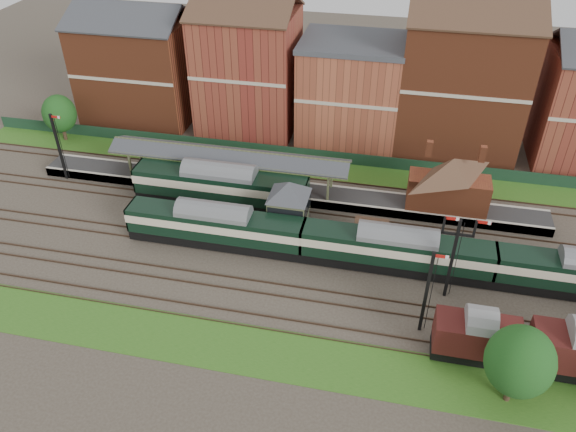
% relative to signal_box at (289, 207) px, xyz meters
% --- Properties ---
extents(ground, '(160.00, 160.00, 0.00)m').
position_rel_signal_box_xyz_m(ground, '(3.00, -3.25, -3.19)').
color(ground, '#473D33').
rests_on(ground, ground).
extents(grass_back, '(90.00, 4.50, 0.06)m').
position_rel_signal_box_xyz_m(grass_back, '(3.00, 12.75, -3.16)').
color(grass_back, '#2D6619').
rests_on(grass_back, ground).
extents(grass_front, '(90.00, 5.00, 0.06)m').
position_rel_signal_box_xyz_m(grass_front, '(3.00, -15.25, -3.16)').
color(grass_front, '#2D6619').
rests_on(grass_front, ground).
extents(fence, '(90.00, 0.12, 1.50)m').
position_rel_signal_box_xyz_m(fence, '(3.00, 14.75, -2.44)').
color(fence, '#193823').
rests_on(fence, ground).
extents(platform, '(55.00, 3.40, 1.00)m').
position_rel_signal_box_xyz_m(platform, '(-2.00, 6.50, -2.69)').
color(platform, '#2D2D2D').
rests_on(platform, ground).
extents(signal_box, '(5.40, 5.40, 6.00)m').
position_rel_signal_box_xyz_m(signal_box, '(0.00, 0.00, 0.00)').
color(signal_box, '#596F4F').
rests_on(signal_box, ground).
extents(brick_hut, '(3.20, 2.64, 2.94)m').
position_rel_signal_box_xyz_m(brick_hut, '(8.00, 0.00, -2.00)').
color(brick_hut, maroon).
rests_on(brick_hut, ground).
extents(station_building, '(8.10, 8.10, 5.90)m').
position_rel_signal_box_xyz_m(station_building, '(15.00, 6.50, 0.76)').
color(station_building, brown).
rests_on(station_building, platform).
extents(canopy, '(26.00, 3.89, 4.08)m').
position_rel_signal_box_xyz_m(canopy, '(-8.00, 6.50, 1.39)').
color(canopy, '#4C5233').
rests_on(canopy, platform).
extents(semaphore_bracket, '(3.60, 0.25, 8.18)m').
position_rel_signal_box_xyz_m(semaphore_bracket, '(15.04, -5.75, 1.44)').
color(semaphore_bracket, black).
rests_on(semaphore_bracket, ground).
extents(semaphore_platform_end, '(1.23, 0.25, 8.00)m').
position_rel_signal_box_xyz_m(semaphore_platform_end, '(-26.98, 4.75, 0.96)').
color(semaphore_platform_end, black).
rests_on(semaphore_platform_end, ground).
extents(semaphore_siding, '(1.23, 0.25, 8.00)m').
position_rel_signal_box_xyz_m(semaphore_siding, '(13.02, -10.25, 0.96)').
color(semaphore_siding, black).
rests_on(semaphore_siding, ground).
extents(town_backdrop, '(69.00, 10.00, 16.00)m').
position_rel_signal_box_xyz_m(town_backdrop, '(2.82, 21.75, 3.81)').
color(town_backdrop, brown).
rests_on(town_backdrop, ground).
extents(dmu_train, '(50.76, 2.67, 3.90)m').
position_rel_signal_box_xyz_m(dmu_train, '(10.46, -3.25, -0.90)').
color(dmu_train, black).
rests_on(dmu_train, ground).
extents(platform_railcar, '(18.33, 2.89, 4.22)m').
position_rel_signal_box_xyz_m(platform_railcar, '(-7.98, 3.25, -0.73)').
color(platform_railcar, black).
rests_on(platform_railcar, ground).
extents(goods_van_a, '(6.25, 2.71, 3.79)m').
position_rel_signal_box_xyz_m(goods_van_a, '(16.96, -12.25, -1.04)').
color(goods_van_a, black).
rests_on(goods_van_a, ground).
extents(tree_far, '(4.61, 4.61, 6.73)m').
position_rel_signal_box_xyz_m(tree_far, '(19.20, -15.76, 0.87)').
color(tree_far, '#382619').
rests_on(tree_far, ground).
extents(tree_back, '(4.12, 4.12, 6.02)m').
position_rel_signal_box_xyz_m(tree_back, '(-32.07, 13.23, 0.44)').
color(tree_back, '#382619').
rests_on(tree_back, ground).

